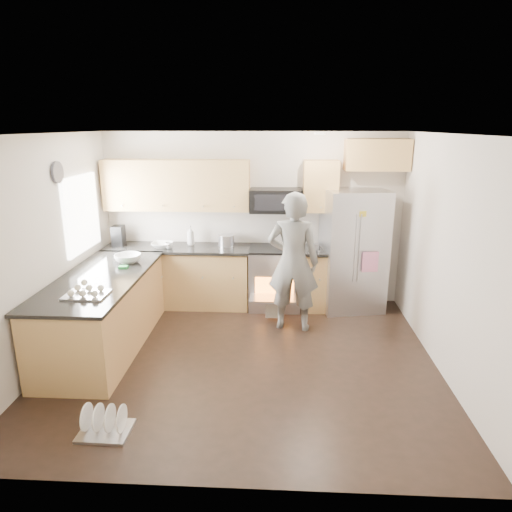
# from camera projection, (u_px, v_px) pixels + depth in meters

# --- Properties ---
(ground) EXTENTS (4.50, 4.50, 0.00)m
(ground) POSITION_uv_depth(u_px,v_px,m) (243.00, 359.00, 5.43)
(ground) COLOR black
(ground) RESTS_ON ground
(room_shell) EXTENTS (4.54, 4.04, 2.62)m
(room_shell) POSITION_uv_depth(u_px,v_px,m) (239.00, 221.00, 4.98)
(room_shell) COLOR beige
(room_shell) RESTS_ON ground
(back_cabinet_run) EXTENTS (4.45, 0.64, 2.50)m
(back_cabinet_run) POSITION_uv_depth(u_px,v_px,m) (213.00, 244.00, 6.87)
(back_cabinet_run) COLOR #BB854B
(back_cabinet_run) RESTS_ON ground
(peninsula) EXTENTS (0.96, 2.36, 1.03)m
(peninsula) POSITION_uv_depth(u_px,v_px,m) (103.00, 312.00, 5.63)
(peninsula) COLOR #BB854B
(peninsula) RESTS_ON ground
(stove_range) EXTENTS (0.76, 0.97, 1.79)m
(stove_range) POSITION_uv_depth(u_px,v_px,m) (275.00, 264.00, 6.85)
(stove_range) COLOR #B7B7BC
(stove_range) RESTS_ON ground
(refrigerator) EXTENTS (0.99, 0.83, 1.80)m
(refrigerator) POSITION_uv_depth(u_px,v_px,m) (353.00, 251.00, 6.74)
(refrigerator) COLOR #B7B7BC
(refrigerator) RESTS_ON ground
(person) EXTENTS (0.74, 0.53, 1.88)m
(person) POSITION_uv_depth(u_px,v_px,m) (293.00, 262.00, 6.03)
(person) COLOR slate
(person) RESTS_ON ground
(dish_rack) EXTENTS (0.46, 0.37, 0.28)m
(dish_rack) POSITION_uv_depth(u_px,v_px,m) (105.00, 425.00, 4.13)
(dish_rack) COLOR #B7B7BC
(dish_rack) RESTS_ON ground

